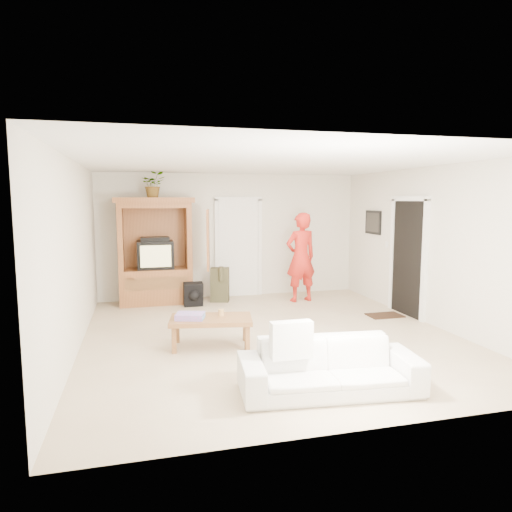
% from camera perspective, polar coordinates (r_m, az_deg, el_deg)
% --- Properties ---
extents(floor, '(6.00, 6.00, 0.00)m').
position_cam_1_polar(floor, '(7.08, 1.80, -9.84)').
color(floor, tan).
rests_on(floor, ground).
extents(ceiling, '(6.00, 6.00, 0.00)m').
position_cam_1_polar(ceiling, '(6.80, 1.88, 11.63)').
color(ceiling, white).
rests_on(ceiling, floor).
extents(wall_back, '(5.50, 0.00, 5.50)m').
position_cam_1_polar(wall_back, '(9.72, -3.12, 2.57)').
color(wall_back, silver).
rests_on(wall_back, floor).
extents(wall_front, '(5.50, 0.00, 5.50)m').
position_cam_1_polar(wall_front, '(4.06, 13.82, -3.90)').
color(wall_front, silver).
rests_on(wall_front, floor).
extents(wall_left, '(0.00, 6.00, 6.00)m').
position_cam_1_polar(wall_left, '(6.60, -21.73, -0.03)').
color(wall_left, silver).
rests_on(wall_left, floor).
extents(wall_right, '(0.00, 6.00, 6.00)m').
position_cam_1_polar(wall_right, '(8.03, 21.04, 1.17)').
color(wall_right, silver).
rests_on(wall_right, floor).
extents(armoire, '(1.82, 1.14, 2.10)m').
position_cam_1_polar(armoire, '(9.24, -12.32, -0.25)').
color(armoire, brown).
rests_on(armoire, floor).
extents(door_back, '(0.85, 0.05, 2.04)m').
position_cam_1_polar(door_back, '(9.75, -2.21, 0.93)').
color(door_back, white).
rests_on(door_back, floor).
extents(doorway_right, '(0.05, 0.90, 2.04)m').
position_cam_1_polar(doorway_right, '(8.54, 18.49, -0.29)').
color(doorway_right, black).
rests_on(doorway_right, floor).
extents(framed_picture, '(0.03, 0.60, 0.48)m').
position_cam_1_polar(framed_picture, '(9.61, 14.44, 4.10)').
color(framed_picture, black).
rests_on(framed_picture, wall_right).
extents(doormat, '(0.60, 0.40, 0.02)m').
position_cam_1_polar(doormat, '(8.50, 15.80, -7.16)').
color(doormat, '#382316').
rests_on(doormat, floor).
extents(plant, '(0.45, 0.39, 0.49)m').
position_cam_1_polar(plant, '(9.14, -12.70, 8.69)').
color(plant, '#4C7238').
rests_on(plant, armoire).
extents(man, '(0.72, 0.54, 1.80)m').
position_cam_1_polar(man, '(9.26, 5.62, -0.16)').
color(man, red).
rests_on(man, floor).
extents(sofa, '(1.98, 0.94, 0.56)m').
position_cam_1_polar(sofa, '(5.08, 9.18, -13.53)').
color(sofa, silver).
rests_on(sofa, floor).
extents(coffee_table, '(1.22, 0.80, 0.42)m').
position_cam_1_polar(coffee_table, '(6.47, -5.65, -8.13)').
color(coffee_table, brown).
rests_on(coffee_table, floor).
extents(towel, '(0.44, 0.38, 0.08)m').
position_cam_1_polar(towel, '(6.41, -8.22, -7.44)').
color(towel, '#DA48AA').
rests_on(towel, coffee_table).
extents(candle, '(0.08, 0.08, 0.10)m').
position_cam_1_polar(candle, '(6.51, -4.38, -7.05)').
color(candle, tan).
rests_on(candle, coffee_table).
extents(backpack_black, '(0.37, 0.22, 0.45)m').
position_cam_1_polar(backpack_black, '(8.95, -7.85, -4.82)').
color(backpack_black, black).
rests_on(backpack_black, floor).
extents(backpack_olive, '(0.42, 0.36, 0.69)m').
position_cam_1_polar(backpack_olive, '(9.30, -4.54, -3.59)').
color(backpack_olive, '#47442B').
rests_on(backpack_olive, floor).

